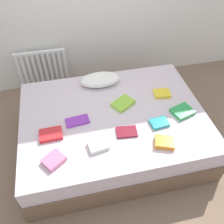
{
  "coord_description": "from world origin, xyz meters",
  "views": [
    {
      "loc": [
        -0.4,
        -1.75,
        2.38
      ],
      "look_at": [
        0.0,
        0.05,
        0.48
      ],
      "focal_mm": 39.02,
      "sensor_mm": 36.0,
      "label": 1
    }
  ],
  "objects": [
    {
      "name": "textbook_yellow",
      "position": [
        0.62,
        0.18,
        0.52
      ],
      "size": [
        0.2,
        0.17,
        0.04
      ],
      "primitive_type": "cube",
      "rotation": [
        0.0,
        0.0,
        -0.13
      ],
      "color": "yellow",
      "rests_on": "bed"
    },
    {
      "name": "textbook_maroon",
      "position": [
        0.08,
        -0.28,
        0.51
      ],
      "size": [
        0.22,
        0.16,
        0.02
      ],
      "primitive_type": "cube",
      "rotation": [
        0.0,
        0.0,
        -0.11
      ],
      "color": "maroon",
      "rests_on": "bed"
    },
    {
      "name": "bed",
      "position": [
        0.0,
        0.0,
        0.25
      ],
      "size": [
        2.0,
        1.5,
        0.5
      ],
      "color": "brown",
      "rests_on": "ground"
    },
    {
      "name": "textbook_purple",
      "position": [
        -0.39,
        -0.03,
        0.51
      ],
      "size": [
        0.25,
        0.15,
        0.03
      ],
      "primitive_type": "cube",
      "rotation": [
        0.0,
        0.0,
        0.1
      ],
      "color": "purple",
      "rests_on": "bed"
    },
    {
      "name": "textbook_green",
      "position": [
        0.73,
        -0.14,
        0.52
      ],
      "size": [
        0.26,
        0.24,
        0.04
      ],
      "primitive_type": "cube",
      "rotation": [
        0.0,
        0.0,
        0.3
      ],
      "color": "green",
      "rests_on": "bed"
    },
    {
      "name": "textbook_teal",
      "position": [
        0.43,
        -0.24,
        0.52
      ],
      "size": [
        0.19,
        0.15,
        0.03
      ],
      "primitive_type": "cube",
      "rotation": [
        0.0,
        0.0,
        0.1
      ],
      "color": "teal",
      "rests_on": "bed"
    },
    {
      "name": "textbook_white",
      "position": [
        -0.23,
        -0.39,
        0.52
      ],
      "size": [
        0.2,
        0.16,
        0.04
      ],
      "primitive_type": "cube",
      "rotation": [
        0.0,
        0.0,
        0.16
      ],
      "color": "white",
      "rests_on": "bed"
    },
    {
      "name": "pillow",
      "position": [
        -0.04,
        0.53,
        0.56
      ],
      "size": [
        0.48,
        0.26,
        0.12
      ],
      "primitive_type": "ellipsoid",
      "color": "white",
      "rests_on": "bed"
    },
    {
      "name": "radiator",
      "position": [
        -0.73,
        1.2,
        0.36
      ],
      "size": [
        0.68,
        0.04,
        0.55
      ],
      "color": "white",
      "rests_on": "ground"
    },
    {
      "name": "ground_plane",
      "position": [
        0.0,
        0.0,
        0.0
      ],
      "size": [
        8.0,
        8.0,
        0.0
      ],
      "primitive_type": "plane",
      "color": "#7F6651"
    },
    {
      "name": "textbook_lime",
      "position": [
        0.14,
        0.12,
        0.52
      ],
      "size": [
        0.29,
        0.26,
        0.04
      ],
      "primitive_type": "cube",
      "rotation": [
        0.0,
        0.0,
        0.55
      ],
      "color": "#8CC638",
      "rests_on": "bed"
    },
    {
      "name": "textbook_pink",
      "position": [
        -0.65,
        -0.46,
        0.52
      ],
      "size": [
        0.24,
        0.23,
        0.05
      ],
      "primitive_type": "cube",
      "rotation": [
        0.0,
        0.0,
        0.61
      ],
      "color": "pink",
      "rests_on": "bed"
    },
    {
      "name": "textbook_orange",
      "position": [
        0.39,
        -0.49,
        0.53
      ],
      "size": [
        0.22,
        0.2,
        0.05
      ],
      "primitive_type": "cube",
      "rotation": [
        0.0,
        0.0,
        -0.35
      ],
      "color": "orange",
      "rests_on": "bed"
    },
    {
      "name": "textbook_red",
      "position": [
        -0.66,
        -0.16,
        0.52
      ],
      "size": [
        0.22,
        0.16,
        0.04
      ],
      "primitive_type": "cube",
      "rotation": [
        0.0,
        0.0,
        0.03
      ],
      "color": "red",
      "rests_on": "bed"
    }
  ]
}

